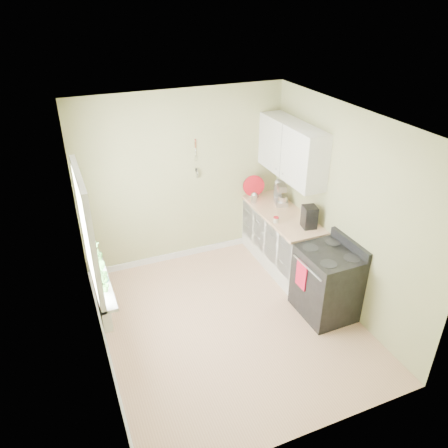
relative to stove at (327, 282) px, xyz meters
name	(u,v)px	position (x,y,z in m)	size (l,w,h in m)	color
floor	(230,323)	(-1.28, 0.27, -0.49)	(3.20, 3.60, 0.02)	tan
ceiling	(232,121)	(-1.28, 0.27, 2.23)	(3.20, 3.60, 0.02)	white
wall_back	(183,179)	(-1.28, 2.08, 0.87)	(3.20, 0.02, 2.70)	tan
wall_left	(91,264)	(-2.89, 0.27, 0.87)	(0.02, 3.60, 2.70)	tan
wall_right	(344,211)	(0.33, 0.27, 0.87)	(0.02, 3.60, 2.70)	tan
base_cabinets	(281,240)	(0.02, 1.27, -0.04)	(0.60, 1.60, 0.87)	white
countertop	(282,214)	(0.01, 1.27, 0.41)	(0.64, 1.60, 0.04)	#E8B98E
upper_cabinets	(292,150)	(0.15, 1.37, 1.37)	(0.35, 1.40, 0.80)	white
window	(87,234)	(-2.86, 0.57, 1.07)	(0.06, 1.14, 1.44)	white
window_sill	(102,282)	(-2.79, 0.57, 0.40)	(0.18, 1.14, 0.04)	white
radiator	(104,308)	(-2.82, 0.52, 0.07)	(0.12, 0.50, 0.35)	white
wall_utensils	(196,165)	(-1.08, 2.05, 1.09)	(0.02, 0.14, 0.58)	#E8B98E
stove	(327,282)	(0.00, 0.00, 0.00)	(0.69, 0.78, 1.07)	black
stand_mixer	(281,194)	(0.14, 1.57, 0.59)	(0.26, 0.34, 0.37)	#B2B2B7
kettle	(254,197)	(-0.23, 1.77, 0.52)	(0.17, 0.10, 0.17)	silver
coffee_maker	(309,217)	(0.13, 0.74, 0.58)	(0.22, 0.23, 0.32)	black
red_tray	(254,186)	(-0.13, 1.99, 0.61)	(0.35, 0.35, 0.02)	maroon
jar	(276,220)	(-0.23, 1.04, 0.48)	(0.08, 0.08, 0.09)	beige
plant_a	(104,281)	(-2.78, 0.35, 0.56)	(0.15, 0.10, 0.28)	#367429
plant_b	(101,272)	(-2.78, 0.55, 0.56)	(0.15, 0.12, 0.27)	#367429
plant_c	(96,253)	(-2.78, 0.99, 0.56)	(0.16, 0.16, 0.29)	#367429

